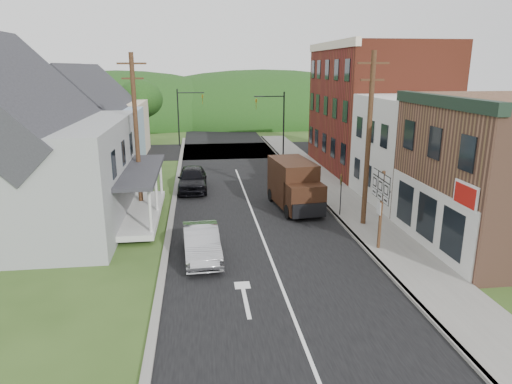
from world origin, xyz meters
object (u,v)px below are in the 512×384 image
object	(u,v)px
dark_sedan	(192,179)
route_sign_cluster	(381,199)
warning_sign	(341,189)
silver_sedan	(201,243)
delivery_van	(295,185)

from	to	relation	value
dark_sedan	route_sign_cluster	xyz separation A→B (m)	(8.52, -11.86, 1.68)
dark_sedan	warning_sign	xyz separation A→B (m)	(8.26, -6.92, 0.86)
route_sign_cluster	warning_sign	xyz separation A→B (m)	(-0.26, 4.94, -0.83)
silver_sedan	warning_sign	xyz separation A→B (m)	(7.80, 4.78, 0.96)
silver_sedan	route_sign_cluster	bearing A→B (deg)	-4.40
dark_sedan	route_sign_cluster	world-z (taller)	route_sign_cluster
delivery_van	silver_sedan	bearing A→B (deg)	-135.97
route_sign_cluster	dark_sedan	bearing A→B (deg)	128.04
route_sign_cluster	warning_sign	bearing A→B (deg)	95.34
delivery_van	route_sign_cluster	distance (m)	7.39
silver_sedan	dark_sedan	size ratio (longest dim) A/B	0.91
silver_sedan	route_sign_cluster	world-z (taller)	route_sign_cluster
silver_sedan	route_sign_cluster	xyz separation A→B (m)	(8.06, -0.16, 1.79)
silver_sedan	dark_sedan	bearing A→B (deg)	89.00
route_sign_cluster	delivery_van	bearing A→B (deg)	111.94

